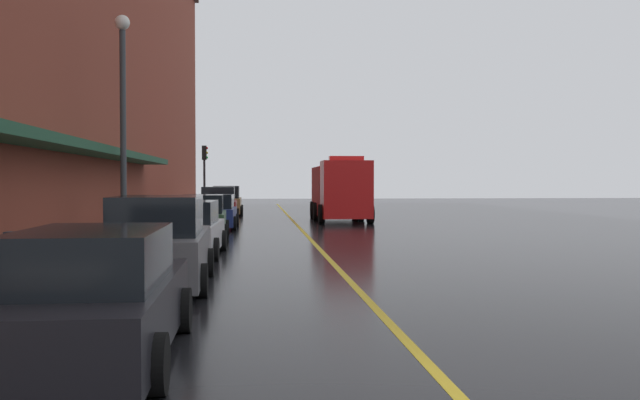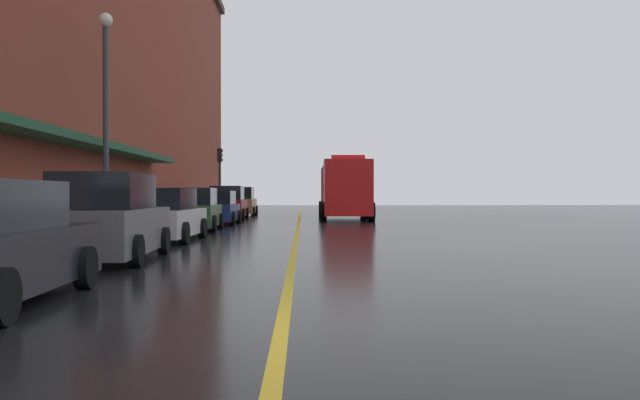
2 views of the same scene
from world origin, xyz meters
name	(u,v)px [view 1 (image 1 of 2)]	position (x,y,z in m)	size (l,w,h in m)	color
ground_plane	(300,229)	(0.00, 25.00, 0.00)	(112.00, 112.00, 0.00)	black
sidewalk_left	(163,228)	(-6.20, 25.00, 0.07)	(2.40, 70.00, 0.15)	#ADA8A0
lane_center_stripe	(300,229)	(0.00, 25.00, 0.00)	(0.16, 70.00, 0.01)	gold
brick_building_left	(28,13)	(-11.68, 23.99, 9.34)	(9.73, 64.00, 18.66)	brown
parked_car_0	(96,299)	(-3.93, 1.71, 0.76)	(2.04, 4.79, 1.60)	black
parked_car_1	(159,245)	(-4.00, 7.65, 0.87)	(2.17, 4.81, 1.87)	#595B60
parked_car_2	(187,230)	(-4.01, 13.64, 0.76)	(2.14, 4.70, 1.60)	silver
parked_car_3	(202,218)	(-4.04, 19.68, 0.78)	(2.04, 4.39, 1.67)	#2D5133
parked_car_4	(215,213)	(-3.87, 25.11, 0.75)	(2.06, 4.14, 1.58)	navy
parked_car_5	(219,205)	(-4.05, 31.33, 0.87)	(2.18, 4.84, 1.88)	maroon
parked_car_6	(227,202)	(-3.88, 37.72, 0.88)	(2.01, 4.50, 1.89)	#A5844C
fire_truck	(340,191)	(2.57, 31.13, 1.65)	(2.85, 7.83, 3.46)	red
parking_meter_0	(196,202)	(-5.35, 31.89, 1.06)	(0.14, 0.18, 1.33)	#4C4C51
parking_meter_1	(142,219)	(-5.35, 13.99, 1.06)	(0.14, 0.18, 1.33)	#4C4C51
parking_meter_2	(193,202)	(-5.35, 30.32, 1.06)	(0.14, 0.18, 1.33)	#4C4C51
parking_meter_3	(11,262)	(-5.35, 3.01, 1.06)	(0.14, 0.18, 1.33)	#4C4C51
street_lamp_left	(123,106)	(-5.95, 14.32, 4.40)	(0.44, 0.44, 6.94)	#33383D
traffic_light_near	(204,166)	(-5.29, 37.85, 3.16)	(0.38, 0.36, 4.30)	#232326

